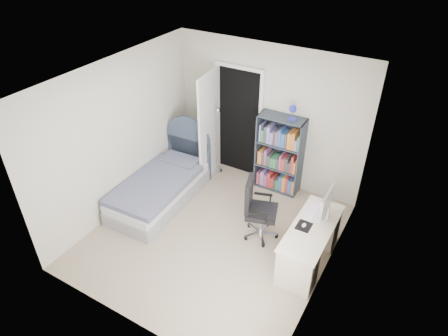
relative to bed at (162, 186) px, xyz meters
The scene contains 8 objects.
room_shell 1.60m from the bed, 15.34° to the right, with size 3.50×3.70×2.60m.
door 1.47m from the bed, 69.46° to the left, with size 0.92×0.83×2.06m.
bed is the anchor object (origin of this frame).
nightstand 1.23m from the bed, 101.18° to the left, with size 0.42×0.42×0.62m.
floor_lamp 1.27m from the bed, 71.89° to the left, with size 0.19×0.19×1.35m.
bookcase 2.07m from the bed, 39.54° to the left, with size 0.78×0.34×1.66m.
desk 2.66m from the bed, ahead, with size 0.53×1.32×1.09m.
office_chair 1.79m from the bed, ahead, with size 0.56×0.58×1.01m.
Camera 1 is at (2.42, -3.85, 4.29)m, focal length 32.00 mm.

